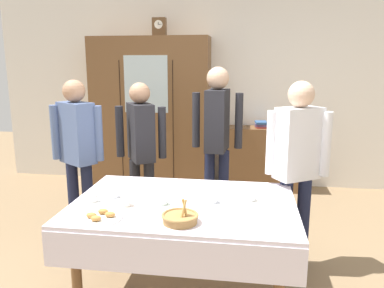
# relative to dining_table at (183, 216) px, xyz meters

# --- Properties ---
(ground_plane) EXTENTS (12.00, 12.00, 0.00)m
(ground_plane) POSITION_rel_dining_table_xyz_m (0.00, 0.24, -0.64)
(ground_plane) COLOR #846B4C
(ground_plane) RESTS_ON ground
(back_wall) EXTENTS (6.40, 0.10, 2.70)m
(back_wall) POSITION_rel_dining_table_xyz_m (0.00, 2.89, 0.71)
(back_wall) COLOR silver
(back_wall) RESTS_ON ground
(dining_table) EXTENTS (1.62, 1.12, 0.74)m
(dining_table) POSITION_rel_dining_table_xyz_m (0.00, 0.00, 0.00)
(dining_table) COLOR brown
(dining_table) RESTS_ON ground
(wall_cabinet) EXTENTS (1.63, 0.46, 2.08)m
(wall_cabinet) POSITION_rel_dining_table_xyz_m (-0.90, 2.59, 0.40)
(wall_cabinet) COLOR brown
(wall_cabinet) RESTS_ON ground
(mantel_clock) EXTENTS (0.18, 0.11, 0.24)m
(mantel_clock) POSITION_rel_dining_table_xyz_m (-0.76, 2.59, 1.56)
(mantel_clock) COLOR brown
(mantel_clock) RESTS_ON wall_cabinet
(bookshelf_low) EXTENTS (1.12, 0.35, 0.87)m
(bookshelf_low) POSITION_rel_dining_table_xyz_m (0.62, 2.64, -0.21)
(bookshelf_low) COLOR brown
(bookshelf_low) RESTS_ON ground
(book_stack) EXTENTS (0.17, 0.23, 0.09)m
(book_stack) POSITION_rel_dining_table_xyz_m (0.62, 2.64, 0.27)
(book_stack) COLOR #99332D
(book_stack) RESTS_ON bookshelf_low
(tea_cup_far_left) EXTENTS (0.13, 0.13, 0.06)m
(tea_cup_far_left) POSITION_rel_dining_table_xyz_m (0.21, 0.03, 0.12)
(tea_cup_far_left) COLOR white
(tea_cup_far_left) RESTS_ON dining_table
(tea_cup_far_right) EXTENTS (0.13, 0.13, 0.06)m
(tea_cup_far_right) POSITION_rel_dining_table_xyz_m (-0.54, 0.03, 0.12)
(tea_cup_far_right) COLOR white
(tea_cup_far_right) RESTS_ON dining_table
(tea_cup_mid_left) EXTENTS (0.13, 0.13, 0.06)m
(tea_cup_mid_left) POSITION_rel_dining_table_xyz_m (0.48, 0.11, 0.12)
(tea_cup_mid_left) COLOR white
(tea_cup_mid_left) RESTS_ON dining_table
(tea_cup_mid_right) EXTENTS (0.13, 0.13, 0.06)m
(tea_cup_mid_right) POSITION_rel_dining_table_xyz_m (-0.66, -0.08, 0.12)
(tea_cup_mid_right) COLOR white
(tea_cup_mid_right) RESTS_ON dining_table
(tea_cup_near_right) EXTENTS (0.13, 0.13, 0.06)m
(tea_cup_near_right) POSITION_rel_dining_table_xyz_m (-0.39, -0.13, 0.12)
(tea_cup_near_right) COLOR white
(tea_cup_near_right) RESTS_ON dining_table
(tea_cup_center) EXTENTS (0.13, 0.13, 0.06)m
(tea_cup_center) POSITION_rel_dining_table_xyz_m (-0.15, -0.06, 0.12)
(tea_cup_center) COLOR silver
(tea_cup_center) RESTS_ON dining_table
(bread_basket) EXTENTS (0.24, 0.24, 0.16)m
(bread_basket) POSITION_rel_dining_table_xyz_m (0.04, -0.34, 0.13)
(bread_basket) COLOR #9E7542
(bread_basket) RESTS_ON dining_table
(pastry_plate) EXTENTS (0.28, 0.28, 0.05)m
(pastry_plate) POSITION_rel_dining_table_xyz_m (-0.49, -0.36, 0.11)
(pastry_plate) COLOR white
(pastry_plate) RESTS_ON dining_table
(spoon_far_left) EXTENTS (0.12, 0.02, 0.01)m
(spoon_far_left) POSITION_rel_dining_table_xyz_m (0.08, -0.06, 0.10)
(spoon_far_left) COLOR silver
(spoon_far_left) RESTS_ON dining_table
(spoon_back_edge) EXTENTS (0.12, 0.02, 0.01)m
(spoon_back_edge) POSITION_rel_dining_table_xyz_m (-0.06, 0.16, 0.10)
(spoon_back_edge) COLOR silver
(spoon_back_edge) RESTS_ON dining_table
(spoon_near_right) EXTENTS (0.12, 0.02, 0.01)m
(spoon_near_right) POSITION_rel_dining_table_xyz_m (0.38, -0.23, 0.10)
(spoon_near_right) COLOR silver
(spoon_near_right) RESTS_ON dining_table
(person_by_cabinet) EXTENTS (0.52, 0.38, 1.70)m
(person_by_cabinet) POSITION_rel_dining_table_xyz_m (0.14, 1.29, 0.40)
(person_by_cabinet) COLOR #191E38
(person_by_cabinet) RESTS_ON ground
(person_behind_table_left) EXTENTS (0.52, 0.37, 1.58)m
(person_behind_table_left) POSITION_rel_dining_table_xyz_m (-1.18, 0.82, 0.32)
(person_behind_table_left) COLOR #191E38
(person_behind_table_left) RESTS_ON ground
(person_behind_table_right) EXTENTS (0.52, 0.36, 1.60)m
(person_behind_table_right) POSITION_rel_dining_table_xyz_m (0.86, 0.58, 0.33)
(person_behind_table_right) COLOR #191E38
(person_behind_table_right) RESTS_ON ground
(person_near_right_end) EXTENTS (0.52, 0.41, 1.55)m
(person_near_right_end) POSITION_rel_dining_table_xyz_m (-0.62, 1.08, 0.29)
(person_near_right_end) COLOR #232328
(person_near_right_end) RESTS_ON ground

